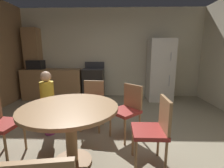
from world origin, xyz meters
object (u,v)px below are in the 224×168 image
object	(u,v)px
refrigerator	(160,70)
chair_north	(93,101)
microwave	(36,65)
chair_northeast	(128,107)
dining_table	(70,119)
chair_east	(155,127)
oven_range	(94,83)
person_child	(48,102)

from	to	relation	value
refrigerator	chair_north	distance (m)	2.53
microwave	chair_northeast	xyz separation A→B (m)	(2.60, -2.20, -0.53)
dining_table	chair_east	size ratio (longest dim) A/B	1.33
chair_east	oven_range	bearing A→B (deg)	-68.24
refrigerator	microwave	size ratio (longest dim) A/B	4.00
chair_north	person_child	size ratio (longest dim) A/B	0.80
microwave	dining_table	bearing A→B (deg)	-57.38
microwave	person_child	size ratio (longest dim) A/B	0.40
chair_north	chair_east	bearing A→B (deg)	48.30
chair_northeast	chair_east	bearing A→B (deg)	68.48
refrigerator	person_child	size ratio (longest dim) A/B	1.61
oven_range	person_child	distance (m)	2.23
chair_northeast	chair_east	distance (m)	0.75
refrigerator	chair_north	world-z (taller)	refrigerator
dining_table	chair_northeast	size ratio (longest dim) A/B	1.33
oven_range	chair_northeast	bearing A→B (deg)	-68.34
person_child	dining_table	bearing A→B (deg)	0.00
oven_range	chair_east	xyz separation A→B (m)	(1.15, -2.91, 0.03)
oven_range	chair_northeast	world-z (taller)	oven_range
oven_range	chair_north	xyz separation A→B (m)	(0.25, -1.89, 0.03)
refrigerator	chair_north	xyz separation A→B (m)	(-1.70, -1.84, -0.38)
microwave	person_child	xyz separation A→B (m)	(1.27, -2.18, -0.45)
chair_east	dining_table	bearing A→B (deg)	0.00
chair_east	person_child	distance (m)	1.77
refrigerator	microwave	distance (m)	3.68
oven_range	dining_table	xyz separation A→B (m)	(0.13, -2.90, 0.13)
dining_table	chair_east	world-z (taller)	chair_east
refrigerator	person_child	world-z (taller)	refrigerator
oven_range	refrigerator	bearing A→B (deg)	-1.58
dining_table	person_child	size ratio (longest dim) A/B	1.06
oven_range	person_child	world-z (taller)	oven_range
dining_table	chair_northeast	bearing A→B (deg)	42.87
chair_north	chair_east	distance (m)	1.36
microwave	refrigerator	bearing A→B (deg)	-0.78
microwave	chair_east	world-z (taller)	microwave
dining_table	refrigerator	bearing A→B (deg)	57.42
refrigerator	dining_table	xyz separation A→B (m)	(-1.82, -2.85, -0.28)
microwave	chair_east	xyz separation A→B (m)	(2.87, -2.90, -0.53)
dining_table	oven_range	bearing A→B (deg)	92.56
oven_range	chair_northeast	xyz separation A→B (m)	(0.88, -2.21, 0.03)
refrigerator	dining_table	world-z (taller)	refrigerator
dining_table	chair_northeast	xyz separation A→B (m)	(0.75, 0.69, -0.10)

